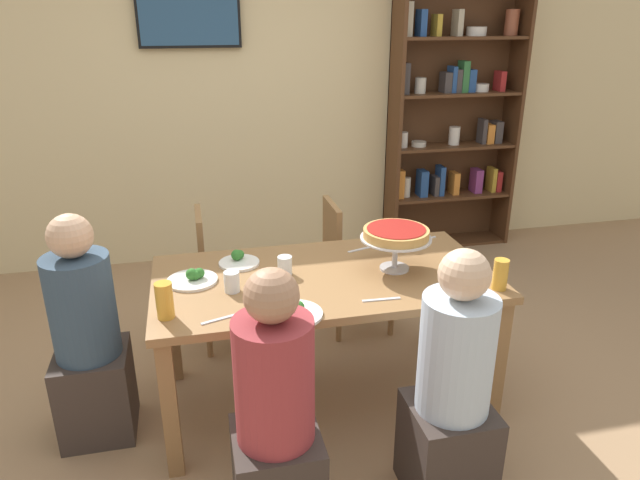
# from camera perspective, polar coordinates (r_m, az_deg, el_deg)

# --- Properties ---
(ground_plane) EXTENTS (12.00, 12.00, 0.00)m
(ground_plane) POSITION_cam_1_polar(r_m,az_deg,el_deg) (3.27, 0.41, -15.29)
(ground_plane) COLOR #9E7A56
(rear_partition) EXTENTS (8.00, 0.12, 2.80)m
(rear_partition) POSITION_cam_1_polar(r_m,az_deg,el_deg) (4.82, -5.81, 14.77)
(rear_partition) COLOR beige
(rear_partition) RESTS_ON ground_plane
(dining_table) EXTENTS (1.69, 0.88, 0.74)m
(dining_table) POSITION_cam_1_polar(r_m,az_deg,el_deg) (2.93, 0.44, -5.06)
(dining_table) COLOR olive
(dining_table) RESTS_ON ground_plane
(bookshelf) EXTENTS (1.10, 0.30, 2.21)m
(bookshelf) POSITION_cam_1_polar(r_m,az_deg,el_deg) (5.13, 12.94, 11.66)
(bookshelf) COLOR #4C2D19
(bookshelf) RESTS_ON ground_plane
(television) EXTENTS (0.75, 0.05, 0.44)m
(television) POSITION_cam_1_polar(r_m,az_deg,el_deg) (4.65, -12.82, 20.69)
(television) COLOR black
(diner_near_right) EXTENTS (0.34, 0.34, 1.15)m
(diner_near_right) POSITION_cam_1_polar(r_m,az_deg,el_deg) (2.51, 12.88, -14.98)
(diner_near_right) COLOR #382D28
(diner_near_right) RESTS_ON ground_plane
(diner_near_left) EXTENTS (0.34, 0.34, 1.15)m
(diner_near_left) POSITION_cam_1_polar(r_m,az_deg,el_deg) (2.32, -4.38, -17.85)
(diner_near_left) COLOR #382D28
(diner_near_left) RESTS_ON ground_plane
(diner_head_west) EXTENTS (0.34, 0.34, 1.15)m
(diner_head_west) POSITION_cam_1_polar(r_m,az_deg,el_deg) (2.99, -21.86, -9.62)
(diner_head_west) COLOR #382D28
(diner_head_west) RESTS_ON ground_plane
(chair_far_left) EXTENTS (0.40, 0.40, 0.87)m
(chair_far_left) POSITION_cam_1_polar(r_m,az_deg,el_deg) (3.60, -9.75, -3.02)
(chair_far_left) COLOR olive
(chair_far_left) RESTS_ON ground_plane
(chair_far_right) EXTENTS (0.40, 0.40, 0.87)m
(chair_far_right) POSITION_cam_1_polar(r_m,az_deg,el_deg) (3.71, 2.81, -1.91)
(chair_far_right) COLOR olive
(chair_far_right) RESTS_ON ground_plane
(deep_dish_pizza_stand) EXTENTS (0.36, 0.36, 0.22)m
(deep_dish_pizza_stand) POSITION_cam_1_polar(r_m,az_deg,el_deg) (2.91, 7.51, 0.43)
(deep_dish_pizza_stand) COLOR silver
(deep_dish_pizza_stand) RESTS_ON dining_table
(salad_plate_near_diner) EXTENTS (0.25, 0.25, 0.07)m
(salad_plate_near_diner) POSITION_cam_1_polar(r_m,az_deg,el_deg) (2.88, -12.39, -3.67)
(salad_plate_near_diner) COLOR white
(salad_plate_near_diner) RESTS_ON dining_table
(salad_plate_far_diner) EXTENTS (0.26, 0.26, 0.07)m
(salad_plate_far_diner) POSITION_cam_1_polar(r_m,az_deg,el_deg) (2.52, -2.55, -7.14)
(salad_plate_far_diner) COLOR white
(salad_plate_far_diner) RESTS_ON dining_table
(salad_plate_spare) EXTENTS (0.21, 0.21, 0.07)m
(salad_plate_spare) POSITION_cam_1_polar(r_m,az_deg,el_deg) (3.04, -8.03, -1.99)
(salad_plate_spare) COLOR white
(salad_plate_spare) RESTS_ON dining_table
(beer_glass_amber_tall) EXTENTS (0.07, 0.07, 0.15)m
(beer_glass_amber_tall) POSITION_cam_1_polar(r_m,az_deg,el_deg) (2.85, 17.38, -3.26)
(beer_glass_amber_tall) COLOR gold
(beer_glass_amber_tall) RESTS_ON dining_table
(beer_glass_amber_short) EXTENTS (0.08, 0.08, 0.16)m
(beer_glass_amber_short) POSITION_cam_1_polar(r_m,az_deg,el_deg) (2.56, -15.09, -5.78)
(beer_glass_amber_short) COLOR gold
(beer_glass_amber_short) RESTS_ON dining_table
(water_glass_clear_near) EXTENTS (0.07, 0.07, 0.10)m
(water_glass_clear_near) POSITION_cam_1_polar(r_m,az_deg,el_deg) (2.74, -8.70, -4.09)
(water_glass_clear_near) COLOR white
(water_glass_clear_near) RESTS_ON dining_table
(water_glass_clear_far) EXTENTS (0.07, 0.07, 0.10)m
(water_glass_clear_far) POSITION_cam_1_polar(r_m,az_deg,el_deg) (2.89, -3.49, -2.53)
(water_glass_clear_far) COLOR white
(water_glass_clear_far) RESTS_ON dining_table
(water_glass_clear_spare) EXTENTS (0.06, 0.06, 0.10)m
(water_glass_clear_spare) POSITION_cam_1_polar(r_m,az_deg,el_deg) (3.24, 8.39, 0.13)
(water_glass_clear_spare) COLOR white
(water_glass_clear_spare) RESTS_ON dining_table
(cutlery_fork_near) EXTENTS (0.18, 0.02, 0.00)m
(cutlery_fork_near) POSITION_cam_1_polar(r_m,az_deg,el_deg) (2.66, 6.07, -5.86)
(cutlery_fork_near) COLOR silver
(cutlery_fork_near) RESTS_ON dining_table
(cutlery_knife_near) EXTENTS (0.18, 0.07, 0.00)m
(cutlery_knife_near) POSITION_cam_1_polar(r_m,az_deg,el_deg) (2.53, -9.74, -7.67)
(cutlery_knife_near) COLOR silver
(cutlery_knife_near) RESTS_ON dining_table
(cutlery_fork_far) EXTENTS (0.18, 0.05, 0.00)m
(cutlery_fork_far) POSITION_cam_1_polar(r_m,az_deg,el_deg) (3.39, 10.06, 0.09)
(cutlery_fork_far) COLOR silver
(cutlery_fork_far) RESTS_ON dining_table
(cutlery_knife_far) EXTENTS (0.18, 0.07, 0.00)m
(cutlery_knife_far) POSITION_cam_1_polar(r_m,az_deg,el_deg) (3.20, 4.16, -0.89)
(cutlery_knife_far) COLOR silver
(cutlery_knife_far) RESTS_ON dining_table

